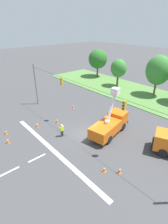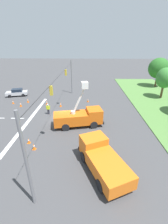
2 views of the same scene
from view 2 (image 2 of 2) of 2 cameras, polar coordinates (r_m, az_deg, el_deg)
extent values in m
plane|color=#424244|center=(22.72, -7.91, -2.63)|extent=(200.00, 200.00, 0.00)
cube|color=silver|center=(24.05, -19.74, -2.33)|extent=(17.60, 0.50, 0.01)
cube|color=silver|center=(24.84, -24.05, -2.20)|extent=(0.20, 2.00, 0.01)
cylinder|color=slate|center=(33.79, -4.77, 13.07)|extent=(0.20, 0.20, 7.20)
cylinder|color=slate|center=(10.32, -20.98, -17.93)|extent=(0.20, 0.20, 7.20)
cylinder|color=black|center=(20.58, -9.00, 13.94)|extent=(26.00, 0.03, 0.03)
cylinder|color=black|center=(25.36, -7.01, 15.91)|extent=(0.02, 0.02, 0.10)
cube|color=gold|center=(25.45, -6.95, 14.73)|extent=(0.32, 0.28, 0.96)
cylinder|color=black|center=(25.42, -7.36, 15.43)|extent=(0.16, 0.05, 0.16)
cylinder|color=red|center=(25.47, -7.32, 14.72)|extent=(0.16, 0.05, 0.16)
cylinder|color=black|center=(25.53, -7.28, 14.01)|extent=(0.16, 0.05, 0.16)
cylinder|color=black|center=(15.35, -12.56, 9.86)|extent=(0.02, 0.02, 0.10)
cube|color=gold|center=(15.49, -12.38, 7.97)|extent=(0.32, 0.28, 0.96)
cylinder|color=red|center=(15.44, -13.07, 9.09)|extent=(0.16, 0.05, 0.16)
cylinder|color=black|center=(15.53, -12.96, 7.95)|extent=(0.16, 0.05, 0.16)
cylinder|color=black|center=(15.62, -12.85, 6.83)|extent=(0.16, 0.05, 0.16)
cylinder|color=brown|center=(43.65, 25.72, 10.33)|extent=(0.44, 0.44, 2.64)
ellipsoid|color=#286623|center=(43.08, 26.57, 14.69)|extent=(4.91, 4.95, 4.99)
cylinder|color=brown|center=(34.79, 27.51, 6.79)|extent=(0.43, 0.43, 2.59)
ellipsoid|color=#387F33|center=(34.16, 28.45, 11.34)|extent=(3.68, 3.25, 3.99)
cube|color=orange|center=(20.11, -5.03, -2.43)|extent=(3.11, 4.84, 1.40)
cube|color=orange|center=(20.46, 3.91, -1.18)|extent=(2.52, 2.31, 1.86)
cube|color=#1E2838|center=(20.47, 5.77, -0.22)|extent=(1.91, 0.48, 0.84)
cube|color=black|center=(21.05, 6.61, -2.88)|extent=(2.26, 0.60, 0.30)
cylinder|color=black|center=(21.73, 2.55, -2.26)|extent=(0.47, 1.04, 1.00)
cylinder|color=black|center=(19.93, 3.80, -4.93)|extent=(0.47, 1.04, 1.00)
cylinder|color=black|center=(21.32, -7.36, -3.00)|extent=(0.47, 1.04, 1.00)
cylinder|color=black|center=(19.49, -7.04, -5.81)|extent=(0.47, 1.04, 1.00)
cylinder|color=silver|center=(19.75, -4.20, -0.09)|extent=(0.60, 0.60, 0.36)
cube|color=white|center=(19.22, -2.05, 4.33)|extent=(0.58, 1.77, 3.60)
cube|color=white|center=(18.74, 0.23, 10.22)|extent=(1.04, 0.96, 0.80)
cube|color=orange|center=(13.10, 9.41, -20.56)|extent=(4.72, 3.87, 1.17)
cube|color=orange|center=(14.79, 3.58, -12.37)|extent=(2.54, 2.84, 1.84)
cube|color=#1E2838|center=(15.05, 2.60, -10.10)|extent=(0.93, 1.92, 0.83)
cube|color=black|center=(15.94, 2.00, -12.69)|extent=(1.13, 2.28, 0.30)
cylinder|color=black|center=(14.85, -0.16, -16.71)|extent=(1.03, 0.66, 1.00)
cylinder|color=black|center=(15.62, 7.69, -14.53)|extent=(1.03, 0.66, 1.00)
cylinder|color=black|center=(12.71, 6.29, -26.08)|extent=(1.03, 0.66, 1.00)
cylinder|color=black|center=(13.61, 15.30, -22.64)|extent=(1.03, 0.66, 1.00)
cube|color=#B7B7BC|center=(35.44, -24.20, 6.59)|extent=(2.85, 4.61, 0.64)
cube|color=#192333|center=(35.25, -24.13, 7.58)|extent=(2.00, 2.39, 0.60)
cylinder|color=black|center=(35.00, -26.45, 5.41)|extent=(0.36, 0.67, 0.64)
cylinder|color=black|center=(36.61, -25.97, 6.26)|extent=(0.36, 0.67, 0.64)
cylinder|color=black|center=(34.49, -22.15, 5.93)|extent=(0.36, 0.67, 0.64)
cylinder|color=black|center=(36.13, -21.84, 6.77)|extent=(0.36, 0.67, 0.64)
cylinder|color=#383842|center=(24.54, -13.61, 0.12)|extent=(0.18, 0.18, 0.85)
cylinder|color=#383842|center=(24.47, -13.17, 0.10)|extent=(0.18, 0.18, 0.85)
cube|color=#D8EA26|center=(24.22, -13.55, 1.67)|extent=(0.28, 0.42, 0.60)
cube|color=silver|center=(24.22, -13.55, 1.67)|extent=(0.12, 0.43, 0.62)
cylinder|color=#D8EA26|center=(24.31, -14.16, 1.77)|extent=(0.11, 0.11, 0.55)
cylinder|color=#D8EA26|center=(24.12, -12.96, 1.71)|extent=(0.11, 0.11, 0.55)
sphere|color=tan|center=(24.07, -13.65, 2.61)|extent=(0.22, 0.22, 0.22)
sphere|color=white|center=(24.04, -13.67, 2.75)|extent=(0.26, 0.26, 0.26)
cube|color=orange|center=(17.35, -18.40, -13.27)|extent=(0.36, 0.36, 0.03)
cone|color=orange|center=(17.13, -18.57, -12.27)|extent=(0.29, 0.29, 0.72)
cylinder|color=white|center=(17.11, -18.58, -12.18)|extent=(0.18, 0.18, 0.13)
cube|color=orange|center=(28.69, -13.91, 2.83)|extent=(0.36, 0.36, 0.03)
cone|color=orange|center=(28.55, -13.99, 3.56)|extent=(0.30, 0.30, 0.75)
cylinder|color=white|center=(28.54, -14.00, 3.63)|extent=(0.19, 0.19, 0.14)
cube|color=orange|center=(30.87, -20.54, 3.51)|extent=(0.36, 0.36, 0.03)
cone|color=orange|center=(30.75, -20.64, 4.17)|extent=(0.29, 0.29, 0.72)
cylinder|color=white|center=(30.74, -20.65, 4.23)|extent=(0.18, 0.18, 0.13)
cube|color=orange|center=(29.27, -22.89, 1.99)|extent=(0.36, 0.36, 0.03)
cone|color=orange|center=(29.13, -23.02, 2.73)|extent=(0.31, 0.31, 0.78)
cylinder|color=white|center=(29.12, -23.03, 2.80)|extent=(0.19, 0.19, 0.14)
cube|color=orange|center=(29.17, 1.47, 3.93)|extent=(0.36, 0.36, 0.03)
cone|color=orange|center=(29.05, 1.48, 4.58)|extent=(0.27, 0.27, 0.67)
cylinder|color=white|center=(29.04, 1.48, 4.64)|extent=(0.17, 0.17, 0.12)
cube|color=orange|center=(31.22, -25.34, 2.91)|extent=(0.36, 0.36, 0.03)
cone|color=orange|center=(31.10, -25.46, 3.54)|extent=(0.29, 0.29, 0.71)
cylinder|color=white|center=(31.09, -25.47, 3.60)|extent=(0.18, 0.18, 0.13)
cube|color=orange|center=(18.48, -20.20, -10.98)|extent=(0.36, 0.36, 0.03)
cone|color=orange|center=(18.30, -20.35, -10.14)|extent=(0.25, 0.25, 0.63)
cylinder|color=white|center=(18.28, -20.36, -10.06)|extent=(0.16, 0.16, 0.11)
cube|color=orange|center=(27.28, -8.88, 2.13)|extent=(0.36, 0.36, 0.03)
cone|color=orange|center=(27.13, -8.94, 2.93)|extent=(0.32, 0.32, 0.80)
cylinder|color=white|center=(27.11, -8.94, 3.01)|extent=(0.20, 0.20, 0.14)
camera|label=1|loc=(17.59, -74.73, 16.06)|focal=28.00mm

